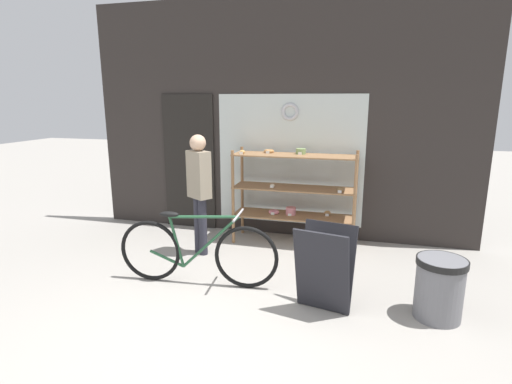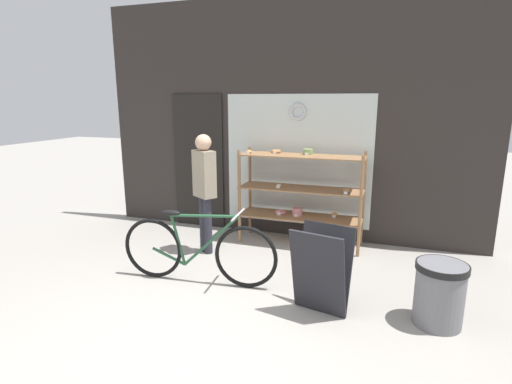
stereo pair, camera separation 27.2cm
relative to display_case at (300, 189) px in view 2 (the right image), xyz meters
name	(u,v)px [view 2 (the right image)]	position (x,y,z in m)	size (l,w,h in m)	color
ground_plane	(198,334)	(-0.34, -2.52, -0.80)	(30.00, 30.00, 0.00)	gray
storefront_facade	(283,123)	(-0.37, 0.38, 0.88)	(5.74, 0.13, 3.45)	#2D2826
display_case	(300,189)	(0.00, 0.00, 0.00)	(1.71, 0.49, 1.36)	#8E6642
bicycle	(197,250)	(-0.81, -1.59, -0.42)	(1.81, 0.46, 0.84)	black
sandwich_board	(321,271)	(0.62, -1.79, -0.37)	(0.60, 0.48, 0.84)	#232328
pedestrian	(205,185)	(-1.12, -0.72, 0.13)	(0.37, 0.33, 1.59)	#282833
trash_bin	(440,291)	(1.67, -1.66, -0.48)	(0.46, 0.46, 0.59)	slate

